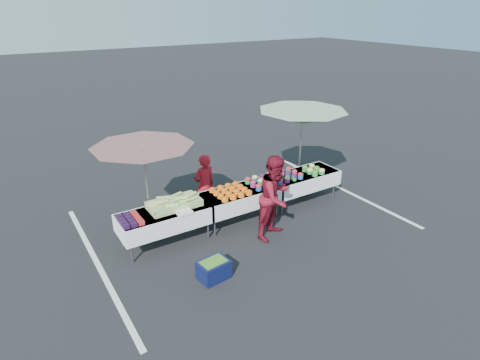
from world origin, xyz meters
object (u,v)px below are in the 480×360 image
table_left (165,218)px  storage_bin (214,269)px  table_center (240,197)px  customer (276,197)px  vendor (204,186)px  table_right (302,180)px  umbrella_left (143,154)px  umbrella_right (302,118)px

table_left → storage_bin: (0.27, -1.53, -0.40)m
table_center → customer: customer is taller
vendor → storage_bin: 2.44m
table_left → table_right: (3.60, 0.00, 0.00)m
table_right → vendor: size_ratio=1.24×
table_left → vendor: vendor is taller
umbrella_left → umbrella_right: bearing=0.0°
table_left → umbrella_right: 4.11m
customer → umbrella_left: bearing=127.7°
table_left → table_right: size_ratio=1.00×
table_left → vendor: bearing=26.8°
table_right → vendor: 2.45m
table_right → umbrella_left: 4.00m
vendor → storage_bin: bearing=60.6°
table_left → storage_bin: bearing=-80.1°
vendor → umbrella_right: size_ratio=0.59×
table_center → table_right: (1.80, 0.00, 0.00)m
table_left → table_right: bearing=0.0°
table_left → customer: customer is taller
umbrella_right → storage_bin: (-3.57, -1.93, -1.83)m
umbrella_right → customer: bearing=-142.9°
table_right → customer: customer is taller
table_center → umbrella_right: (2.04, 0.40, 1.43)m
table_right → customer: bearing=-148.6°
table_center → table_right: same height
vendor → table_center: bearing=126.6°
table_left → table_center: same height
vendor → storage_bin: (-0.97, -2.16, -0.57)m
table_center → storage_bin: table_center is taller
table_left → vendor: size_ratio=1.24×
table_left → customer: size_ratio=1.04×
table_left → vendor: 1.40m
umbrella_left → storage_bin: 2.60m
umbrella_right → storage_bin: bearing=-151.5°
customer → umbrella_left: size_ratio=0.67×
vendor → table_right: bearing=159.9°
vendor → umbrella_right: bearing=169.8°
table_center → vendor: bearing=131.8°
vendor → storage_bin: size_ratio=2.58×
umbrella_right → storage_bin: umbrella_right is taller
table_right → customer: size_ratio=1.04×
table_left → storage_bin: 1.61m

